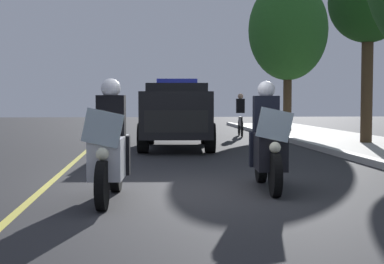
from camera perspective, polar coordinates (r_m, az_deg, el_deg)
ground_plane at (r=8.74m, az=0.22°, el=-6.04°), size 80.00×80.00×0.00m
lane_stripe_center at (r=8.85m, az=-15.30°, el=-6.01°), size 48.00×0.12×0.01m
police_motorcycle_lead_left at (r=8.00m, az=-8.33°, el=-1.88°), size 2.14×0.61×1.72m
police_motorcycle_lead_right at (r=9.00m, az=7.65°, el=-1.32°), size 2.14×0.61×1.72m
police_suv at (r=16.64m, az=-1.52°, el=2.03°), size 5.02×2.34×2.05m
cyclist_background at (r=22.13m, az=4.92°, el=1.73°), size 1.76×0.34×1.69m
tree_far_back at (r=18.65m, az=17.40°, el=12.28°), size 2.45×2.45×5.64m
tree_behind_suv at (r=25.55m, az=9.69°, el=10.11°), size 3.48×3.48×6.64m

